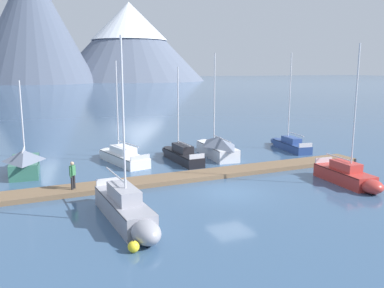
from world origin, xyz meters
TOP-DOWN VIEW (x-y plane):
  - ground_plane at (0.00, 0.00)m, footprint 700.00×700.00m
  - mountain_central_massif at (-0.58, 210.10)m, footprint 62.93×62.93m
  - mountain_shoulder_ridge at (55.68, 229.21)m, footprint 91.63×91.63m
  - dock at (0.00, 4.00)m, footprint 26.54×2.53m
  - sailboat_nearest_berth at (-11.38, 10.17)m, footprint 2.39×5.69m
  - sailboat_second_berth at (-7.12, -2.33)m, footprint 1.79×7.18m
  - sailboat_mid_dock_port at (-4.16, 10.77)m, footprint 2.99×6.95m
  - sailboat_mid_dock_starboard at (0.45, 9.43)m, footprint 1.52×6.72m
  - sailboat_far_berth at (3.89, 9.75)m, footprint 2.41×6.96m
  - sailboat_outer_slip at (7.85, -1.51)m, footprint 1.89×5.63m
  - sailboat_end_of_dock at (11.59, 9.80)m, footprint 2.13×6.33m
  - person_on_dock at (-8.87, 3.64)m, footprint 0.40×0.49m
  - mooring_buoy_channel_marker at (-7.69, -5.57)m, footprint 0.49×0.49m

SIDE VIEW (x-z plane):
  - ground_plane at x=0.00m, z-range 0.00..0.00m
  - dock at x=0.00m, z-range 0.00..0.30m
  - mooring_buoy_channel_marker at x=-7.69m, z-range -0.04..0.53m
  - sailboat_end_of_dock at x=11.59m, z-range -3.93..4.94m
  - sailboat_mid_dock_port at x=-4.16m, z-range -3.50..4.57m
  - sailboat_mid_dock_starboard at x=0.45m, z-range -3.25..4.35m
  - sailboat_outer_slip at x=7.85m, z-range -3.90..5.10m
  - sailboat_second_berth at x=-7.12m, z-range -3.77..5.19m
  - sailboat_nearest_berth at x=-11.38m, z-range -2.48..4.17m
  - sailboat_far_berth at x=3.89m, z-range -3.52..5.24m
  - person_on_dock at x=-8.87m, z-range 0.42..2.11m
  - mountain_shoulder_ridge at x=55.68m, z-range 1.33..48.38m
  - mountain_central_massif at x=-0.58m, z-range 0.68..62.23m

